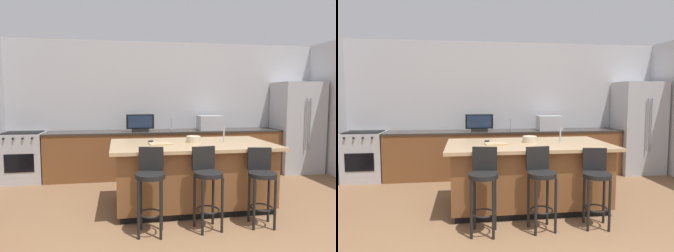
# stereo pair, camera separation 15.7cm
# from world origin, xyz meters

# --- Properties ---
(wall_back) EXTENTS (6.91, 0.12, 2.71)m
(wall_back) POSITION_xyz_m (0.00, 4.31, 1.35)
(wall_back) COLOR #BCBCC1
(wall_back) RESTS_ON ground_plane
(counter_back) EXTENTS (4.66, 0.62, 0.91)m
(counter_back) POSITION_xyz_m (-0.09, 3.93, 0.46)
(counter_back) COLOR brown
(counter_back) RESTS_ON ground_plane
(kitchen_island) EXTENTS (2.29, 1.27, 0.92)m
(kitchen_island) POSITION_xyz_m (-0.02, 2.19, 0.47)
(kitchen_island) COLOR black
(kitchen_island) RESTS_ON ground_plane
(refrigerator) EXTENTS (0.90, 0.76, 1.89)m
(refrigerator) POSITION_xyz_m (2.69, 3.87, 0.95)
(refrigerator) COLOR #B7BABF
(refrigerator) RESTS_ON ground_plane
(range_oven) EXTENTS (0.71, 0.63, 0.93)m
(range_oven) POSITION_xyz_m (-2.79, 3.93, 0.47)
(range_oven) COLOR #B7BABF
(range_oven) RESTS_ON ground_plane
(microwave) EXTENTS (0.48, 0.36, 0.29)m
(microwave) POSITION_xyz_m (0.80, 3.93, 1.06)
(microwave) COLOR #B7BABF
(microwave) RESTS_ON counter_back
(tv_monitor) EXTENTS (0.54, 0.16, 0.33)m
(tv_monitor) POSITION_xyz_m (-0.63, 3.88, 1.07)
(tv_monitor) COLOR black
(tv_monitor) RESTS_ON counter_back
(sink_faucet_back) EXTENTS (0.02, 0.02, 0.24)m
(sink_faucet_back) POSITION_xyz_m (0.02, 4.03, 1.03)
(sink_faucet_back) COLOR #B2B2B7
(sink_faucet_back) RESTS_ON counter_back
(sink_faucet_island) EXTENTS (0.02, 0.02, 0.22)m
(sink_faucet_island) POSITION_xyz_m (0.46, 2.19, 1.03)
(sink_faucet_island) COLOR #B2B2B7
(sink_faucet_island) RESTS_ON kitchen_island
(bar_stool_left) EXTENTS (0.34, 0.36, 0.99)m
(bar_stool_left) POSITION_xyz_m (-0.69, 1.38, 0.60)
(bar_stool_left) COLOR black
(bar_stool_left) RESTS_ON ground_plane
(bar_stool_center) EXTENTS (0.34, 0.36, 0.98)m
(bar_stool_center) POSITION_xyz_m (-0.02, 1.40, 0.59)
(bar_stool_center) COLOR black
(bar_stool_center) RESTS_ON ground_plane
(bar_stool_right) EXTENTS (0.34, 0.36, 0.94)m
(bar_stool_right) POSITION_xyz_m (0.67, 1.39, 0.56)
(bar_stool_right) COLOR black
(bar_stool_right) RESTS_ON ground_plane
(fruit_bowl) EXTENTS (0.21, 0.21, 0.09)m
(fruit_bowl) POSITION_xyz_m (0.03, 2.27, 0.96)
(fruit_bowl) COLOR beige
(fruit_bowl) RESTS_ON kitchen_island
(cell_phone) EXTENTS (0.09, 0.16, 0.01)m
(cell_phone) POSITION_xyz_m (-0.58, 2.41, 0.92)
(cell_phone) COLOR black
(cell_phone) RESTS_ON kitchen_island
(cutting_board) EXTENTS (0.32, 0.26, 0.02)m
(cutting_board) POSITION_xyz_m (-0.48, 2.13, 0.93)
(cutting_board) COLOR tan
(cutting_board) RESTS_ON kitchen_island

